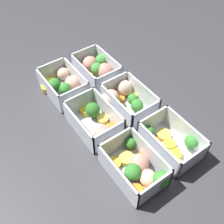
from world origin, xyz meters
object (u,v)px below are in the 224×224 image
at_px(container_far_left, 98,69).
at_px(container_near_center, 97,123).
at_px(container_far_right, 171,143).
at_px(container_near_left, 65,86).
at_px(container_far_center, 125,99).
at_px(container_near_right, 138,168).

bearing_deg(container_far_left, container_near_center, -34.27).
bearing_deg(container_far_right, container_near_left, -160.77).
bearing_deg(container_far_center, container_near_right, -29.84).
bearing_deg(container_near_left, container_near_center, -0.14).
xyz_separation_m(container_near_left, container_far_center, (0.15, 0.11, 0.00)).
height_order(container_near_right, container_far_center, same).
height_order(container_far_left, container_far_center, same).
bearing_deg(container_near_center, container_far_right, 36.23).
height_order(container_near_center, container_far_left, same).
bearing_deg(container_near_right, container_far_left, 161.02).
distance_m(container_near_right, container_far_right, 0.11).
distance_m(container_near_left, container_near_right, 0.33).
distance_m(container_far_center, container_far_right, 0.18).
distance_m(container_near_center, container_near_right, 0.16).
xyz_separation_m(container_near_left, container_far_right, (0.33, 0.11, -0.00)).
relative_size(container_near_center, container_far_left, 1.08).
bearing_deg(container_near_right, container_near_left, -179.53).
relative_size(container_near_center, container_far_right, 1.12).
height_order(container_near_right, container_far_right, same).
distance_m(container_far_left, container_far_right, 0.33).
relative_size(container_far_center, container_far_right, 1.10).
distance_m(container_near_center, container_far_center, 0.11).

